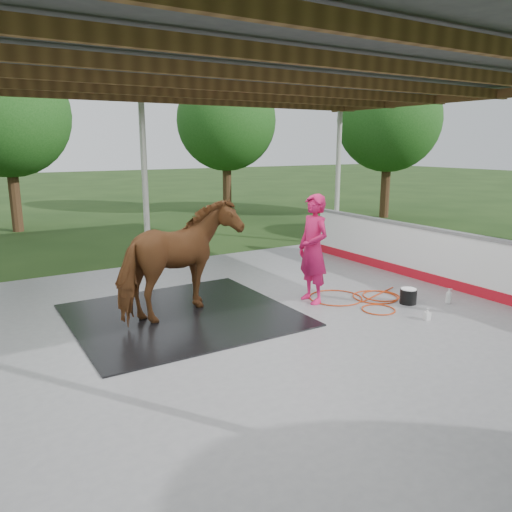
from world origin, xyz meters
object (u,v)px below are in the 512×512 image
dasher_board (446,260)px  wash_bucket (408,296)px  horse (180,260)px  handler (313,249)px

dasher_board → wash_bucket: dasher_board is taller
horse → wash_bucket: (3.76, -1.52, -0.83)m
handler → wash_bucket: (1.41, -1.01, -0.84)m
handler → dasher_board: bearing=80.3°
horse → handler: bearing=-124.5°
dasher_board → horse: 5.42m
wash_bucket → horse: bearing=158.0°
dasher_board → horse: horse is taller
dasher_board → horse: size_ratio=3.57×
dasher_board → wash_bucket: (-1.52, -0.42, -0.40)m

